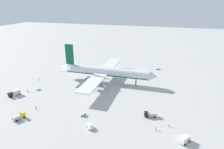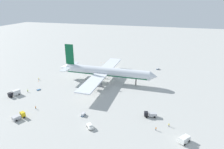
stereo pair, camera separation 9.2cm
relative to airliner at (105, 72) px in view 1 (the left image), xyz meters
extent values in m
plane|color=#B2B2AD|center=(1.35, 0.09, -7.07)|extent=(600.00, 600.00, 0.00)
cylinder|color=silver|center=(1.35, 0.09, 0.21)|extent=(57.40, 6.11, 6.04)
cone|color=silver|center=(32.46, 0.14, 0.21)|extent=(4.84, 5.92, 5.91)
cone|color=silver|center=(-30.36, 0.05, 0.21)|extent=(6.04, 5.74, 5.73)
cube|color=#0C5933|center=(-25.35, 0.06, 10.20)|extent=(6.00, 0.51, 13.95)
cube|color=silver|center=(-25.85, 5.87, 1.42)|extent=(4.41, 9.83, 0.36)
cube|color=silver|center=(-25.84, -5.76, 1.42)|extent=(4.41, 9.83, 0.36)
cube|color=silver|center=(-1.54, 18.43, -0.69)|extent=(9.04, 30.66, 0.70)
cylinder|color=slate|center=(-0.54, 13.84, -2.82)|extent=(5.34, 3.56, 3.55)
cube|color=silver|center=(-1.49, -18.25, -0.69)|extent=(9.04, 30.66, 0.70)
cylinder|color=slate|center=(-0.50, -13.65, -3.05)|extent=(5.53, 4.02, 4.02)
cylinder|color=black|center=(21.44, 0.12, -4.94)|extent=(0.70, 0.70, 4.26)
cylinder|color=black|center=(-1.53, 5.11, -4.94)|extent=(0.70, 0.70, 4.26)
cylinder|color=black|center=(-1.51, -4.93, -4.94)|extent=(0.70, 0.70, 4.26)
cube|color=#0C5933|center=(1.35, 0.09, -1.45)|extent=(55.11, 5.81, 0.50)
cube|color=yellow|center=(-23.58, -53.06, -5.49)|extent=(2.88, 2.53, 2.26)
cube|color=#B2B2B7|center=(-24.80, -55.90, -5.80)|extent=(3.60, 4.21, 1.63)
cube|color=black|center=(-23.34, -52.51, -4.92)|extent=(1.88, 0.87, 0.99)
cylinder|color=black|center=(-24.75, -52.74, -6.62)|extent=(0.63, 0.95, 0.90)
cylinder|color=black|center=(-22.55, -53.69, -6.62)|extent=(0.63, 0.95, 0.90)
cylinder|color=black|center=(-26.20, -56.11, -6.62)|extent=(0.63, 0.95, 0.90)
cylinder|color=black|center=(-24.00, -57.06, -6.62)|extent=(0.63, 0.95, 0.90)
cube|color=black|center=(32.81, -36.02, -5.57)|extent=(2.21, 2.39, 2.09)
cube|color=#B2B2B7|center=(35.91, -35.24, -5.80)|extent=(4.05, 2.85, 1.64)
cube|color=black|center=(32.21, -36.17, -5.05)|extent=(0.49, 1.66, 0.92)
cylinder|color=black|center=(33.23, -36.96, -6.62)|extent=(0.95, 0.51, 0.90)
cylinder|color=black|center=(32.74, -35.00, -6.62)|extent=(0.95, 0.51, 0.90)
cylinder|color=black|center=(36.90, -36.03, -6.62)|extent=(0.95, 0.51, 0.90)
cylinder|color=black|center=(36.41, -34.08, -6.62)|extent=(0.95, 0.51, 0.90)
cube|color=black|center=(-44.75, -37.46, -5.52)|extent=(2.87, 2.76, 2.19)
cube|color=silver|center=(-43.27, -34.14, -5.29)|extent=(3.75, 4.73, 2.66)
cube|color=black|center=(-45.04, -38.11, -4.97)|extent=(1.75, 0.84, 0.97)
cylinder|color=black|center=(-43.65, -37.74, -6.62)|extent=(0.64, 0.94, 0.90)
cylinder|color=black|center=(-45.69, -36.82, -6.62)|extent=(0.64, 0.94, 0.90)
cylinder|color=black|center=(-41.89, -33.80, -6.62)|extent=(0.64, 0.94, 0.90)
cylinder|color=black|center=(-43.93, -32.89, -6.62)|extent=(0.64, 0.94, 0.90)
cube|color=white|center=(50.68, -48.89, -5.62)|extent=(2.80, 2.56, 2.00)
cube|color=white|center=(49.18, -51.08, -5.44)|extent=(3.69, 3.86, 2.36)
cube|color=black|center=(50.97, -48.47, -5.12)|extent=(1.70, 1.20, 0.88)
cylinder|color=black|center=(49.61, -48.34, -6.62)|extent=(0.76, 0.91, 0.90)
cylinder|color=black|center=(51.58, -49.69, -6.62)|extent=(0.76, 0.91, 0.90)
cylinder|color=black|center=(47.83, -50.94, -6.62)|extent=(0.76, 0.91, 0.90)
cylinder|color=black|center=(49.80, -52.28, -6.62)|extent=(0.76, 0.91, 0.90)
cube|color=white|center=(10.48, -52.09, -6.20)|extent=(4.16, 4.21, 1.10)
cube|color=white|center=(10.34, -51.95, -5.37)|extent=(3.01, 3.03, 0.55)
cylinder|color=black|center=(12.08, -52.42, -6.75)|extent=(0.60, 0.61, 0.64)
cylinder|color=black|center=(10.75, -53.70, -6.75)|extent=(0.60, 0.61, 0.64)
cylinder|color=black|center=(10.21, -50.48, -6.75)|extent=(0.60, 0.61, 0.64)
cylinder|color=black|center=(8.88, -51.77, -6.75)|extent=(0.60, 0.61, 0.64)
cube|color=#26598C|center=(32.83, 35.74, -6.79)|extent=(2.66, 2.94, 0.15)
cylinder|color=#333338|center=(31.89, 34.44, -6.79)|extent=(0.42, 0.53, 0.08)
cube|color=silver|center=(32.83, 35.74, -6.26)|extent=(2.31, 2.52, 0.92)
cylinder|color=black|center=(32.82, 34.53, -6.87)|extent=(0.33, 0.39, 0.40)
cylinder|color=black|center=(31.68, 35.35, -6.87)|extent=(0.33, 0.39, 0.40)
cylinder|color=black|center=(33.98, 36.14, -6.87)|extent=(0.33, 0.39, 0.40)
cylinder|color=black|center=(32.84, 36.96, -6.87)|extent=(0.33, 0.39, 0.40)
cube|color=#26598C|center=(3.47, -43.64, -6.79)|extent=(1.44, 2.81, 0.15)
cylinder|color=#333338|center=(3.45, -45.34, -6.79)|extent=(0.09, 0.60, 0.08)
cube|color=silver|center=(3.47, -43.64, -6.19)|extent=(1.30, 2.36, 1.04)
cylinder|color=black|center=(4.16, -44.71, -6.87)|extent=(0.13, 0.40, 0.40)
cylinder|color=black|center=(2.76, -44.69, -6.87)|extent=(0.13, 0.40, 0.40)
cylinder|color=black|center=(4.19, -42.59, -6.87)|extent=(0.13, 0.40, 0.40)
cylinder|color=black|center=(2.79, -42.57, -6.87)|extent=(0.13, 0.40, 0.40)
cube|color=#26598C|center=(-34.94, -24.81, -6.79)|extent=(2.42, 2.69, 0.15)
cylinder|color=#333338|center=(-34.15, -23.60, -6.79)|extent=(0.39, 0.55, 0.08)
cylinder|color=black|center=(-35.05, -23.70, -6.87)|extent=(0.32, 0.40, 0.40)
cylinder|color=black|center=(-33.88, -24.46, -6.87)|extent=(0.32, 0.40, 0.40)
cylinder|color=black|center=(-36.00, -25.16, -6.87)|extent=(0.32, 0.40, 0.40)
cylinder|color=black|center=(-34.83, -25.92, -6.87)|extent=(0.32, 0.40, 0.40)
cylinder|color=#3F3F47|center=(43.61, -41.15, -6.65)|extent=(0.45, 0.45, 0.82)
cylinder|color=yellow|center=(43.61, -41.15, -5.93)|extent=(0.56, 0.56, 0.62)
sphere|color=tan|center=(43.61, -41.15, -5.51)|extent=(0.22, 0.22, 0.22)
cylinder|color=black|center=(-44.77, -10.60, -6.65)|extent=(0.45, 0.45, 0.84)
cylinder|color=yellow|center=(-44.77, -10.60, -5.92)|extent=(0.56, 0.56, 0.63)
sphere|color=#8C6647|center=(-44.77, -10.60, -5.49)|extent=(0.23, 0.23, 0.23)
cylinder|color=black|center=(-22.53, -44.78, -6.67)|extent=(0.44, 0.44, 0.79)
cylinder|color=orange|center=(-22.53, -44.78, -5.98)|extent=(0.55, 0.55, 0.59)
sphere|color=beige|center=(-22.53, -44.78, -5.57)|extent=(0.21, 0.21, 0.21)
cylinder|color=#3F3F47|center=(38.30, -45.59, -6.65)|extent=(0.44, 0.44, 0.84)
cylinder|color=orange|center=(38.30, -45.59, -5.92)|extent=(0.55, 0.55, 0.63)
sphere|color=#8C6647|center=(38.30, -45.59, -5.49)|extent=(0.23, 0.23, 0.23)
cylinder|color=black|center=(-39.46, -29.14, -6.64)|extent=(0.42, 0.42, 0.85)
cylinder|color=#B2F219|center=(-39.46, -29.14, -5.89)|extent=(0.52, 0.52, 0.64)
sphere|color=#8C6647|center=(-39.46, -29.14, -5.46)|extent=(0.23, 0.23, 0.23)
cone|color=orange|center=(-41.13, 28.40, -6.79)|extent=(0.36, 0.36, 0.55)
cone|color=orange|center=(-16.35, 39.16, -6.79)|extent=(0.36, 0.36, 0.55)
cone|color=orange|center=(-43.54, -12.77, -6.79)|extent=(0.36, 0.36, 0.55)
cone|color=orange|center=(-14.14, 40.12, -6.79)|extent=(0.36, 0.36, 0.55)
camera|label=1|loc=(40.66, -120.68, 46.15)|focal=32.33mm
camera|label=2|loc=(40.75, -120.65, 46.15)|focal=32.33mm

